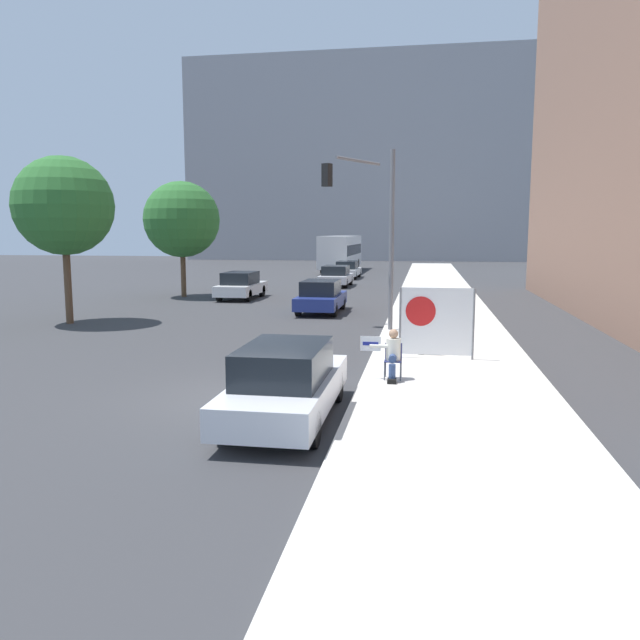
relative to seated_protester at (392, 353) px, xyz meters
name	(u,v)px	position (x,y,z in m)	size (l,w,h in m)	color
ground_plane	(242,398)	(-3.13, -1.79, -0.76)	(160.00, 160.00, 0.00)	#38383A
sidewalk_curb	(441,313)	(1.45, 13.21, -0.69)	(4.36, 90.00, 0.13)	beige
building_backdrop_far	(384,162)	(-5.13, 72.29, 12.40)	(52.00, 12.00, 26.30)	#99999E
seated_protester	(392,353)	(0.00, 0.00, 0.00)	(0.97, 0.77, 1.18)	#474C56
jogger_on_sidewalk	(422,324)	(0.66, 3.29, 0.24)	(0.34, 0.34, 1.70)	black
pedestrian_behind	(416,314)	(0.47, 5.42, 0.24)	(0.34, 0.34, 1.71)	#756651
protest_banner	(436,321)	(1.04, 2.68, 0.40)	(2.03, 0.06, 1.95)	slate
traffic_light_pole	(368,211)	(-1.36, 8.18, 3.57)	(2.78, 2.55, 6.28)	slate
parked_car_curbside	(286,383)	(-1.83, -3.21, -0.02)	(1.72, 4.68, 1.48)	silver
car_on_road_nearest	(321,297)	(-3.84, 12.94, -0.03)	(1.78, 4.34, 1.46)	navy
car_on_road_midblock	(241,285)	(-9.12, 18.13, -0.03)	(1.80, 4.46, 1.47)	white
car_on_road_distant	(336,276)	(-5.16, 26.91, -0.05)	(1.87, 4.35, 1.39)	silver
car_on_road_far_lane	(347,270)	(-5.33, 34.63, -0.06)	(1.74, 4.71, 1.37)	white
city_bus_on_road	(341,251)	(-7.07, 43.64, 1.14)	(2.59, 12.09, 3.29)	silver
street_tree_near_curb	(64,206)	(-13.13, 8.04, 3.82)	(3.81, 3.81, 6.50)	brown
street_tree_midblock	(182,220)	(-12.61, 18.67, 3.53)	(4.18, 4.18, 6.39)	brown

